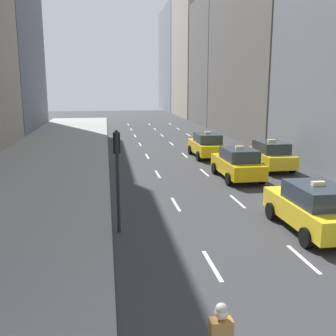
{
  "coord_description": "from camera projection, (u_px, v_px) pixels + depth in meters",
  "views": [
    {
      "loc": [
        -3.08,
        -2.14,
        5.08
      ],
      "look_at": [
        -0.38,
        15.05,
        1.41
      ],
      "focal_mm": 42.0,
      "sensor_mm": 36.0,
      "label": 1
    }
  ],
  "objects": [
    {
      "name": "lane_markings",
      "position": [
        193.0,
        163.0,
        26.21
      ],
      "size": [
        5.72,
        56.0,
        0.01
      ],
      "color": "white",
      "rests_on": "ground"
    },
    {
      "name": "taxi_third",
      "position": [
        269.0,
        155.0,
        24.17
      ],
      "size": [
        2.02,
        4.4,
        1.87
      ],
      "color": "yellow",
      "rests_on": "ground"
    },
    {
      "name": "taxi_second",
      "position": [
        238.0,
        163.0,
        21.59
      ],
      "size": [
        2.02,
        4.4,
        1.87
      ],
      "color": "yellow",
      "rests_on": "ground"
    },
    {
      "name": "traffic_light_pole",
      "position": [
        117.0,
        165.0,
        13.48
      ],
      "size": [
        0.24,
        0.42,
        3.6
      ],
      "color": "black",
      "rests_on": "ground"
    },
    {
      "name": "building_row_right",
      "position": [
        237.0,
        12.0,
        44.6
      ],
      "size": [
        6.0,
        88.76,
        34.63
      ],
      "color": "gray",
      "rests_on": "ground"
    },
    {
      "name": "taxi_fourth",
      "position": [
        313.0,
        208.0,
        13.76
      ],
      "size": [
        2.02,
        4.4,
        1.87
      ],
      "color": "yellow",
      "rests_on": "ground"
    },
    {
      "name": "taxi_lead",
      "position": [
        207.0,
        145.0,
        28.15
      ],
      "size": [
        2.02,
        4.4,
        1.87
      ],
      "color": "yellow",
      "rests_on": "ground"
    },
    {
      "name": "sidewalk_left",
      "position": [
        53.0,
        155.0,
        28.6
      ],
      "size": [
        8.0,
        66.0,
        0.15
      ],
      "primitive_type": "cube",
      "color": "gray",
      "rests_on": "ground"
    }
  ]
}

